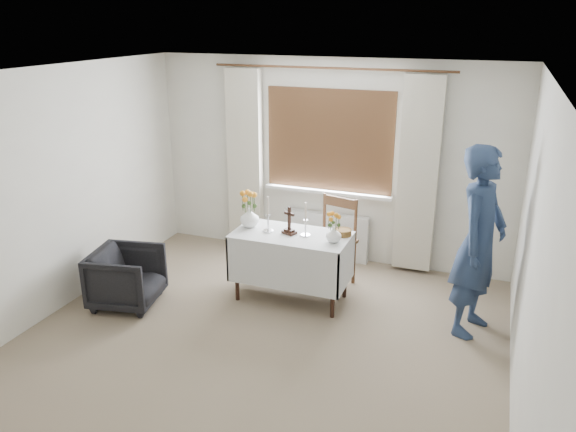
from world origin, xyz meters
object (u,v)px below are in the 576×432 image
object	(u,v)px
flower_vase_right	(334,234)
wooden_chair	(330,244)
person	(479,242)
wooden_cross	(289,220)
armchair	(127,277)
altar_table	(291,267)
flower_vase_left	(250,217)

from	to	relation	value
flower_vase_right	wooden_chair	bearing A→B (deg)	109.23
person	wooden_cross	distance (m)	1.91
armchair	altar_table	bearing A→B (deg)	-76.34
wooden_chair	wooden_cross	size ratio (longest dim) A/B	3.42
altar_table	flower_vase_right	xyz separation A→B (m)	(0.48, -0.05, 0.46)
altar_table	wooden_chair	xyz separation A→B (m)	(0.30, 0.46, 0.13)
armchair	flower_vase_right	world-z (taller)	flower_vase_right
wooden_cross	flower_vase_left	bearing A→B (deg)	-163.24
person	armchair	bearing A→B (deg)	119.97
wooden_chair	person	distance (m)	1.69
armchair	flower_vase_left	size ratio (longest dim) A/B	3.18
wooden_chair	armchair	xyz separation A→B (m)	(-1.90, -1.19, -0.20)
wooden_cross	flower_vase_left	world-z (taller)	wooden_cross
wooden_cross	flower_vase_left	size ratio (longest dim) A/B	1.39
armchair	flower_vase_left	bearing A→B (deg)	-65.32
armchair	wooden_chair	bearing A→B (deg)	-68.86
armchair	wooden_cross	distance (m)	1.84
altar_table	armchair	xyz separation A→B (m)	(-1.60, -0.74, -0.07)
altar_table	wooden_cross	size ratio (longest dim) A/B	4.13
flower_vase_right	flower_vase_left	bearing A→B (deg)	174.08
wooden_cross	flower_vase_right	size ratio (longest dim) A/B	1.79
person	wooden_chair	bearing A→B (deg)	92.35
armchair	wooden_cross	bearing A→B (deg)	-75.93
altar_table	flower_vase_left	size ratio (longest dim) A/B	5.74
altar_table	flower_vase_right	distance (m)	0.67
flower_vase_right	person	bearing A→B (deg)	3.20
wooden_chair	person	world-z (taller)	person
altar_table	wooden_chair	size ratio (longest dim) A/B	1.21
person	flower_vase_right	world-z (taller)	person
altar_table	armchair	bearing A→B (deg)	-155.37
person	flower_vase_left	bearing A→B (deg)	107.05
flower_vase_right	wooden_cross	bearing A→B (deg)	174.00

